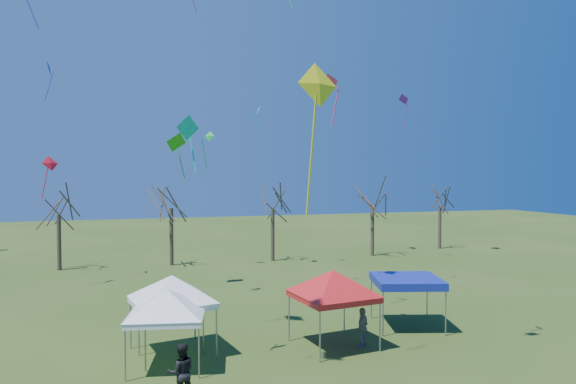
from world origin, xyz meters
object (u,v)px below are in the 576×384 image
tree_3 (273,189)px  tent_white_mid (167,294)px  tent_red (333,275)px  tent_blue (407,281)px  person_dark (181,372)px  person_grey (363,327)px  tree_2 (171,187)px  tent_white_west (172,281)px  tree_1 (58,195)px  tree_4 (373,189)px  tree_5 (440,191)px

tree_3 → tent_white_mid: size_ratio=2.06×
tent_red → tent_blue: (4.42, 1.54, -0.84)m
person_dark → person_grey: bearing=-160.7°
tree_2 → tree_3: bearing=-2.3°
tent_white_west → tent_blue: size_ratio=1.10×
tree_3 → tent_blue: size_ratio=2.09×
tree_1 → tree_4: bearing=-1.4°
tree_5 → tent_blue: 27.88m
tree_2 → tent_white_mid: tree_2 is taller
tree_3 → tent_blue: bearing=-86.7°
tree_3 → tent_white_west: size_ratio=1.90×
tree_1 → tree_2: (8.40, -0.27, 0.50)m
tree_1 → tent_blue: 27.69m
tree_3 → tent_red: bearing=-98.5°
person_grey → tree_1: bearing=-101.5°
tree_1 → tent_white_west: (6.89, -21.23, -2.77)m
tree_3 → tent_white_west: bearing=-115.7°
tent_white_west → tent_red: tent_red is taller
tree_1 → tent_white_mid: tree_1 is taller
tent_blue → person_grey: bearing=-148.4°
tent_blue → person_grey: tent_blue is taller
tree_4 → person_dark: size_ratio=4.18×
tent_blue → tree_3: bearing=93.3°
person_grey → person_dark: bearing=-23.3°
tree_1 → tree_4: tree_4 is taller
tree_2 → tent_white_mid: bearing=-94.6°
tree_1 → tent_white_mid: size_ratio=1.96×
tree_2 → tent_white_mid: size_ratio=2.13×
tree_5 → person_grey: size_ratio=4.42×
tree_1 → person_dark: 27.13m
tree_2 → person_dark: 26.13m
tree_5 → tent_white_mid: tree_5 is taller
tree_2 → tree_4: 17.73m
tent_red → person_dark: size_ratio=2.26×
tree_5 → tree_3: bearing=-173.5°
tent_white_mid → tree_3: bearing=65.1°
tent_white_west → tent_blue: bearing=2.4°
tree_2 → tent_red: 22.86m
tent_red → person_grey: tent_red is taller
person_dark → tree_3: bearing=-113.3°
tree_4 → tree_5: 8.62m
tent_white_mid → person_grey: size_ratio=2.28×
tree_2 → person_dark: tree_2 is taller
tree_3 → tent_white_mid: bearing=-114.9°
tree_2 → tree_4: tree_2 is taller
tree_2 → tent_blue: tree_2 is taller
tree_4 → tree_5: bearing=13.9°
person_dark → tree_1: bearing=-76.9°
tree_1 → tent_red: bearing=-58.7°
tree_5 → person_grey: tree_5 is taller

